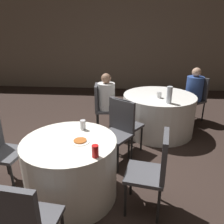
{
  "coord_description": "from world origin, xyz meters",
  "views": [
    {
      "loc": [
        0.71,
        -2.18,
        1.88
      ],
      "look_at": [
        0.47,
        0.55,
        0.83
      ],
      "focal_mm": 35.0,
      "sensor_mm": 36.0,
      "label": 1
    }
  ],
  "objects_px": {
    "chair_far_northeast": "(196,95)",
    "person_white_shirt": "(110,103)",
    "chair_far_southwest": "(123,121)",
    "soda_can_red": "(95,151)",
    "pizza_plate_near": "(80,141)",
    "table_near": "(71,168)",
    "soda_can_silver": "(83,125)",
    "chair_far_west": "(101,104)",
    "chair_near_northeast": "(120,126)",
    "chair_near_east": "(155,166)",
    "person_blue_shirt": "(191,95)",
    "bottle_far": "(169,95)",
    "chair_near_south": "(23,222)",
    "table_far": "(158,113)"
  },
  "relations": [
    {
      "from": "soda_can_red",
      "to": "soda_can_silver",
      "type": "height_order",
      "value": "same"
    },
    {
      "from": "bottle_far",
      "to": "person_white_shirt",
      "type": "bearing_deg",
      "value": 159.97
    },
    {
      "from": "soda_can_silver",
      "to": "bottle_far",
      "type": "bearing_deg",
      "value": 43.15
    },
    {
      "from": "person_blue_shirt",
      "to": "bottle_far",
      "type": "distance_m",
      "value": 1.23
    },
    {
      "from": "chair_far_west",
      "to": "soda_can_silver",
      "type": "height_order",
      "value": "chair_far_west"
    },
    {
      "from": "soda_can_red",
      "to": "person_white_shirt",
      "type": "bearing_deg",
      "value": 91.37
    },
    {
      "from": "chair_far_southwest",
      "to": "person_white_shirt",
      "type": "relative_size",
      "value": 0.82
    },
    {
      "from": "soda_can_silver",
      "to": "chair_near_east",
      "type": "bearing_deg",
      "value": -28.26
    },
    {
      "from": "chair_near_south",
      "to": "person_blue_shirt",
      "type": "xyz_separation_m",
      "value": [
        2.02,
        3.35,
        0.03
      ]
    },
    {
      "from": "table_near",
      "to": "soda_can_silver",
      "type": "height_order",
      "value": "soda_can_silver"
    },
    {
      "from": "person_blue_shirt",
      "to": "soda_can_red",
      "type": "distance_m",
      "value": 3.14
    },
    {
      "from": "chair_near_east",
      "to": "soda_can_silver",
      "type": "height_order",
      "value": "chair_near_east"
    },
    {
      "from": "chair_near_northeast",
      "to": "soda_can_red",
      "type": "relative_size",
      "value": 7.61
    },
    {
      "from": "table_far",
      "to": "chair_far_southwest",
      "type": "relative_size",
      "value": 1.43
    },
    {
      "from": "chair_far_west",
      "to": "person_blue_shirt",
      "type": "distance_m",
      "value": 1.92
    },
    {
      "from": "chair_near_south",
      "to": "bottle_far",
      "type": "distance_m",
      "value": 2.74
    },
    {
      "from": "chair_near_northeast",
      "to": "soda_can_red",
      "type": "height_order",
      "value": "chair_near_northeast"
    },
    {
      "from": "person_white_shirt",
      "to": "person_blue_shirt",
      "type": "distance_m",
      "value": 1.75
    },
    {
      "from": "chair_far_west",
      "to": "soda_can_silver",
      "type": "relative_size",
      "value": 7.61
    },
    {
      "from": "chair_far_west",
      "to": "chair_far_northeast",
      "type": "bearing_deg",
      "value": 105.7
    },
    {
      "from": "bottle_far",
      "to": "chair_far_northeast",
      "type": "bearing_deg",
      "value": 55.47
    },
    {
      "from": "chair_far_northeast",
      "to": "chair_far_southwest",
      "type": "height_order",
      "value": "same"
    },
    {
      "from": "table_far",
      "to": "soda_can_silver",
      "type": "relative_size",
      "value": 10.9
    },
    {
      "from": "chair_near_south",
      "to": "bottle_far",
      "type": "relative_size",
      "value": 3.32
    },
    {
      "from": "chair_near_south",
      "to": "bottle_far",
      "type": "height_order",
      "value": "bottle_far"
    },
    {
      "from": "chair_near_south",
      "to": "pizza_plate_near",
      "type": "relative_size",
      "value": 4.33
    },
    {
      "from": "chair_near_northeast",
      "to": "soda_can_silver",
      "type": "xyz_separation_m",
      "value": [
        -0.42,
        -0.5,
        0.23
      ]
    },
    {
      "from": "pizza_plate_near",
      "to": "chair_far_west",
      "type": "bearing_deg",
      "value": 90.23
    },
    {
      "from": "person_white_shirt",
      "to": "bottle_far",
      "type": "relative_size",
      "value": 4.06
    },
    {
      "from": "chair_far_northeast",
      "to": "person_white_shirt",
      "type": "xyz_separation_m",
      "value": [
        -1.76,
        -0.75,
        0.01
      ]
    },
    {
      "from": "chair_near_south",
      "to": "pizza_plate_near",
      "type": "bearing_deg",
      "value": 82.21
    },
    {
      "from": "table_near",
      "to": "chair_near_south",
      "type": "bearing_deg",
      "value": -95.85
    },
    {
      "from": "soda_can_red",
      "to": "pizza_plate_near",
      "type": "bearing_deg",
      "value": 126.91
    },
    {
      "from": "person_blue_shirt",
      "to": "bottle_far",
      "type": "height_order",
      "value": "person_blue_shirt"
    },
    {
      "from": "chair_near_northeast",
      "to": "soda_can_silver",
      "type": "bearing_deg",
      "value": 83.24
    },
    {
      "from": "chair_far_northeast",
      "to": "soda_can_silver",
      "type": "xyz_separation_m",
      "value": [
        -1.96,
        -2.23,
        0.23
      ]
    },
    {
      "from": "soda_can_silver",
      "to": "bottle_far",
      "type": "distance_m",
      "value": 1.63
    },
    {
      "from": "chair_far_northeast",
      "to": "pizza_plate_near",
      "type": "height_order",
      "value": "chair_far_northeast"
    },
    {
      "from": "chair_near_northeast",
      "to": "table_near",
      "type": "bearing_deg",
      "value": 90.0
    },
    {
      "from": "chair_near_east",
      "to": "chair_far_west",
      "type": "height_order",
      "value": "same"
    },
    {
      "from": "chair_far_northeast",
      "to": "person_white_shirt",
      "type": "height_order",
      "value": "person_white_shirt"
    },
    {
      "from": "chair_far_southwest",
      "to": "soda_can_red",
      "type": "xyz_separation_m",
      "value": [
        -0.22,
        -1.28,
        0.23
      ]
    },
    {
      "from": "chair_near_northeast",
      "to": "chair_far_northeast",
      "type": "distance_m",
      "value": 2.31
    },
    {
      "from": "table_far",
      "to": "chair_near_east",
      "type": "height_order",
      "value": "chair_near_east"
    },
    {
      "from": "table_near",
      "to": "soda_can_red",
      "type": "xyz_separation_m",
      "value": [
        0.34,
        -0.3,
        0.43
      ]
    },
    {
      "from": "bottle_far",
      "to": "chair_near_northeast",
      "type": "bearing_deg",
      "value": -141.36
    },
    {
      "from": "chair_near_south",
      "to": "chair_far_northeast",
      "type": "distance_m",
      "value": 4.07
    },
    {
      "from": "table_near",
      "to": "pizza_plate_near",
      "type": "bearing_deg",
      "value": -5.69
    },
    {
      "from": "person_blue_shirt",
      "to": "chair_far_northeast",
      "type": "bearing_deg",
      "value": -90.0
    },
    {
      "from": "table_far",
      "to": "chair_far_southwest",
      "type": "xyz_separation_m",
      "value": [
        -0.63,
        -0.88,
        0.19
      ]
    }
  ]
}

